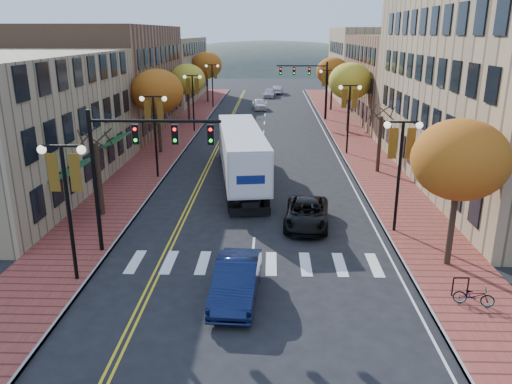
# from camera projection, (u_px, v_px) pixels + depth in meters

# --- Properties ---
(ground) EXTENTS (200.00, 200.00, 0.00)m
(ground) POSITION_uv_depth(u_px,v_px,m) (250.00, 284.00, 21.39)
(ground) COLOR black
(ground) RESTS_ON ground
(sidewalk_left) EXTENTS (4.00, 85.00, 0.15)m
(sidewalk_left) POSITION_uv_depth(u_px,v_px,m) (178.00, 134.00, 52.57)
(sidewalk_left) COLOR brown
(sidewalk_left) RESTS_ON ground
(sidewalk_right) EXTENTS (4.00, 85.00, 0.15)m
(sidewalk_right) POSITION_uv_depth(u_px,v_px,m) (349.00, 135.00, 52.03)
(sidewalk_right) COLOR brown
(sidewalk_right) RESTS_ON ground
(building_left_near) EXTENTS (12.00, 22.00, 9.00)m
(building_left_near) POSITION_uv_depth(u_px,v_px,m) (1.00, 124.00, 32.89)
(building_left_near) COLOR #9E8966
(building_left_near) RESTS_ON ground
(building_left_mid) EXTENTS (12.00, 24.00, 11.00)m
(building_left_mid) POSITION_uv_depth(u_px,v_px,m) (109.00, 78.00, 54.48)
(building_left_mid) COLOR brown
(building_left_mid) RESTS_ON ground
(building_left_far) EXTENTS (12.00, 26.00, 9.50)m
(building_left_far) POSITION_uv_depth(u_px,v_px,m) (159.00, 69.00, 78.50)
(building_left_far) COLOR #9E8966
(building_left_far) RESTS_ON ground
(building_right_mid) EXTENTS (15.00, 24.00, 10.00)m
(building_right_mid) POSITION_uv_depth(u_px,v_px,m) (420.00, 79.00, 59.29)
(building_right_mid) COLOR brown
(building_right_mid) RESTS_ON ground
(building_right_far) EXTENTS (15.00, 20.00, 11.00)m
(building_right_far) POSITION_uv_depth(u_px,v_px,m) (382.00, 64.00, 80.07)
(building_right_far) COLOR #9E8966
(building_right_far) RESTS_ON ground
(tree_left_a) EXTENTS (0.28, 0.28, 4.20)m
(tree_left_a) POSITION_uv_depth(u_px,v_px,m) (99.00, 180.00, 28.58)
(tree_left_a) COLOR #382619
(tree_left_a) RESTS_ON sidewalk_left
(tree_left_b) EXTENTS (4.48, 4.48, 7.21)m
(tree_left_b) POSITION_uv_depth(u_px,v_px,m) (157.00, 92.00, 42.84)
(tree_left_b) COLOR #382619
(tree_left_b) RESTS_ON sidewalk_left
(tree_left_c) EXTENTS (4.16, 4.16, 6.69)m
(tree_left_c) POSITION_uv_depth(u_px,v_px,m) (188.00, 79.00, 58.18)
(tree_left_c) COLOR #382619
(tree_left_c) RESTS_ON sidewalk_left
(tree_left_d) EXTENTS (4.61, 4.61, 7.42)m
(tree_left_d) POSITION_uv_depth(u_px,v_px,m) (207.00, 65.00, 75.15)
(tree_left_d) COLOR #382619
(tree_left_d) RESTS_ON sidewalk_left
(tree_right_a) EXTENTS (4.16, 4.16, 6.69)m
(tree_right_a) POSITION_uv_depth(u_px,v_px,m) (460.00, 160.00, 21.48)
(tree_right_a) COLOR #382619
(tree_right_a) RESTS_ON sidewalk_right
(tree_right_b) EXTENTS (0.28, 0.28, 4.20)m
(tree_right_b) POSITION_uv_depth(u_px,v_px,m) (379.00, 144.00, 37.57)
(tree_right_b) COLOR #382619
(tree_right_b) RESTS_ON sidewalk_right
(tree_right_c) EXTENTS (4.48, 4.48, 7.21)m
(tree_right_c) POSITION_uv_depth(u_px,v_px,m) (350.00, 81.00, 51.82)
(tree_right_c) COLOR #382619
(tree_right_c) RESTS_ON sidewalk_right
(tree_right_d) EXTENTS (4.35, 4.35, 7.00)m
(tree_right_d) POSITION_uv_depth(u_px,v_px,m) (332.00, 71.00, 67.09)
(tree_right_d) COLOR #382619
(tree_right_d) RESTS_ON sidewalk_right
(lamp_left_a) EXTENTS (1.96, 0.36, 6.05)m
(lamp_left_a) POSITION_uv_depth(u_px,v_px,m) (66.00, 187.00, 20.30)
(lamp_left_a) COLOR black
(lamp_left_a) RESTS_ON ground
(lamp_left_b) EXTENTS (1.96, 0.36, 6.05)m
(lamp_left_b) POSITION_uv_depth(u_px,v_px,m) (154.00, 121.00, 35.53)
(lamp_left_b) COLOR black
(lamp_left_b) RESTS_ON ground
(lamp_left_c) EXTENTS (1.96, 0.36, 6.05)m
(lamp_left_c) POSITION_uv_depth(u_px,v_px,m) (193.00, 92.00, 52.66)
(lamp_left_c) COLOR black
(lamp_left_c) RESTS_ON ground
(lamp_left_d) EXTENTS (1.96, 0.36, 6.05)m
(lamp_left_d) POSITION_uv_depth(u_px,v_px,m) (212.00, 77.00, 69.79)
(lamp_left_d) COLOR black
(lamp_left_d) RESTS_ON ground
(lamp_right_a) EXTENTS (1.96, 0.36, 6.05)m
(lamp_right_a) POSITION_uv_depth(u_px,v_px,m) (401.00, 155.00, 25.57)
(lamp_right_a) COLOR black
(lamp_right_a) RESTS_ON ground
(lamp_right_b) EXTENTS (1.96, 0.36, 6.05)m
(lamp_right_b) POSITION_uv_depth(u_px,v_px,m) (349.00, 106.00, 42.70)
(lamp_right_b) COLOR black
(lamp_right_b) RESTS_ON ground
(lamp_right_c) EXTENTS (1.96, 0.36, 6.05)m
(lamp_right_c) POSITION_uv_depth(u_px,v_px,m) (327.00, 85.00, 59.83)
(lamp_right_c) COLOR black
(lamp_right_c) RESTS_ON ground
(traffic_mast_near) EXTENTS (6.10, 0.35, 7.00)m
(traffic_mast_near) POSITION_uv_depth(u_px,v_px,m) (134.00, 155.00, 22.90)
(traffic_mast_near) COLOR black
(traffic_mast_near) RESTS_ON ground
(traffic_mast_far) EXTENTS (6.10, 0.34, 7.00)m
(traffic_mast_far) POSITION_uv_depth(u_px,v_px,m) (310.00, 79.00, 59.69)
(traffic_mast_far) COLOR black
(traffic_mast_far) RESTS_ON ground
(semi_truck) EXTENTS (4.72, 16.29, 4.02)m
(semi_truck) POSITION_uv_depth(u_px,v_px,m) (240.00, 150.00, 35.44)
(semi_truck) COLOR black
(semi_truck) RESTS_ON ground
(navy_sedan) EXTENTS (1.95, 4.95, 1.60)m
(navy_sedan) POSITION_uv_depth(u_px,v_px,m) (236.00, 280.00, 20.02)
(navy_sedan) COLOR #0D1637
(navy_sedan) RESTS_ON ground
(black_suv) EXTENTS (2.84, 5.30, 1.42)m
(black_suv) POSITION_uv_depth(u_px,v_px,m) (307.00, 213.00, 27.69)
(black_suv) COLOR black
(black_suv) RESTS_ON ground
(car_far_white) EXTENTS (2.29, 4.60, 1.51)m
(car_far_white) POSITION_uv_depth(u_px,v_px,m) (259.00, 104.00, 69.50)
(car_far_white) COLOR white
(car_far_white) RESTS_ON ground
(car_far_silver) EXTENTS (2.38, 4.72, 1.31)m
(car_far_silver) POSITION_uv_depth(u_px,v_px,m) (270.00, 93.00, 82.54)
(car_far_silver) COLOR #B5B3BC
(car_far_silver) RESTS_ON ground
(car_far_oncoming) EXTENTS (2.04, 4.52, 1.44)m
(car_far_oncoming) POSITION_uv_depth(u_px,v_px,m) (278.00, 90.00, 87.04)
(car_far_oncoming) COLOR #B2B1B9
(car_far_oncoming) RESTS_ON ground
(bicycle) EXTENTS (1.60, 0.91, 0.80)m
(bicycle) POSITION_uv_depth(u_px,v_px,m) (474.00, 296.00, 19.36)
(bicycle) COLOR gray
(bicycle) RESTS_ON sidewalk_right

